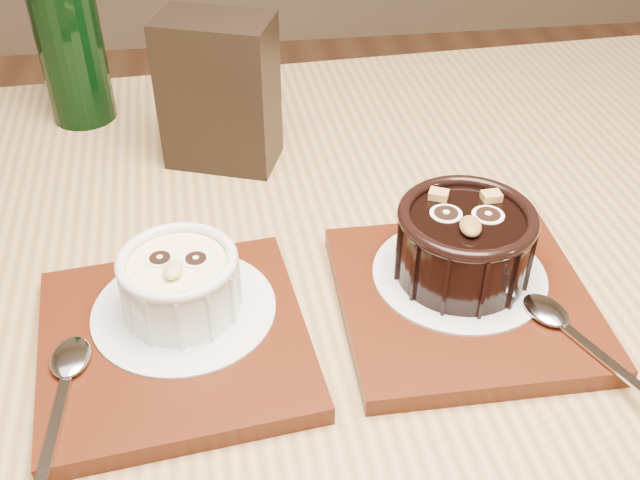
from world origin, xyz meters
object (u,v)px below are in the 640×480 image
at_px(tray_right, 463,300).
at_px(table, 319,368).
at_px(ramekin_white, 180,281).
at_px(tray_left, 175,342).
at_px(green_bottle, 68,31).
at_px(ramekin_dark, 464,240).
at_px(condiment_stand, 219,93).

bearing_deg(tray_right, table, 160.31).
bearing_deg(ramekin_white, tray_left, -97.53).
bearing_deg(green_bottle, table, -55.39).
bearing_deg(green_bottle, ramekin_white, -71.93).
distance_m(table, ramekin_dark, 0.17).
xyz_separation_m(tray_left, ramekin_white, (0.01, 0.02, 0.04)).
distance_m(ramekin_dark, green_bottle, 0.45).
xyz_separation_m(table, tray_left, (-0.11, -0.05, 0.10)).
xyz_separation_m(table, condiment_stand, (-0.07, 0.20, 0.16)).
relative_size(table, condiment_stand, 8.89).
bearing_deg(table, tray_right, -19.69).
bearing_deg(tray_right, ramekin_dark, 85.52).
bearing_deg(green_bottle, tray_right, -47.41).
distance_m(table, tray_left, 0.15).
bearing_deg(green_bottle, tray_left, -74.09).
distance_m(tray_right, condiment_stand, 0.29).
distance_m(ramekin_white, ramekin_dark, 0.20).
xyz_separation_m(table, ramekin_dark, (0.10, -0.02, 0.14)).
height_order(condiment_stand, green_bottle, green_bottle).
relative_size(ramekin_white, condiment_stand, 0.59).
height_order(table, tray_left, tray_left).
distance_m(ramekin_white, condiment_stand, 0.23).
relative_size(table, ramekin_dark, 12.38).
height_order(table, tray_right, tray_right).
xyz_separation_m(ramekin_dark, condiment_stand, (-0.17, 0.21, 0.02)).
bearing_deg(table, tray_left, -154.06).
bearing_deg(tray_left, condiment_stand, 80.41).
xyz_separation_m(tray_left, tray_right, (0.21, 0.02, 0.00)).
bearing_deg(ramekin_white, condiment_stand, 90.38).
xyz_separation_m(tray_right, condiment_stand, (-0.17, 0.23, 0.06)).
relative_size(tray_right, ramekin_dark, 1.79).
height_order(tray_right, condiment_stand, condiment_stand).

